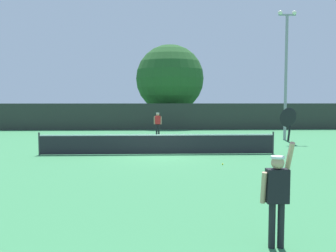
% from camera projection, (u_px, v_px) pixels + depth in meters
% --- Properties ---
extents(ground_plane, '(120.00, 120.00, 0.00)m').
position_uv_depth(ground_plane, '(158.00, 154.00, 17.93)').
color(ground_plane, '#387F4C').
extents(tennis_net, '(11.20, 0.08, 1.07)m').
position_uv_depth(tennis_net, '(158.00, 144.00, 17.90)').
color(tennis_net, '#232328').
rests_on(tennis_net, ground).
extents(perimeter_fence, '(36.23, 0.12, 2.28)m').
position_uv_depth(perimeter_fence, '(155.00, 117.00, 32.54)').
color(perimeter_fence, '#2D332D').
rests_on(perimeter_fence, ground).
extents(player_serving, '(0.68, 0.39, 2.47)m').
position_uv_depth(player_serving, '(278.00, 187.00, 6.58)').
color(player_serving, black).
rests_on(player_serving, ground).
extents(player_receiving, '(0.57, 0.24, 1.65)m').
position_uv_depth(player_receiving, '(158.00, 121.00, 27.56)').
color(player_receiving, red).
rests_on(player_receiving, ground).
extents(tennis_ball, '(0.07, 0.07, 0.07)m').
position_uv_depth(tennis_ball, '(223.00, 164.00, 15.05)').
color(tennis_ball, '#CCE033').
rests_on(tennis_ball, ground).
extents(light_pole, '(1.18, 0.28, 8.24)m').
position_uv_depth(light_pole, '(286.00, 67.00, 24.08)').
color(light_pole, gray).
rests_on(light_pole, ground).
extents(large_tree, '(6.45, 6.45, 7.83)m').
position_uv_depth(large_tree, '(170.00, 79.00, 35.96)').
color(large_tree, brown).
rests_on(large_tree, ground).
extents(parked_car_near, '(2.30, 4.37, 1.69)m').
position_uv_depth(parked_car_near, '(219.00, 117.00, 40.03)').
color(parked_car_near, black).
rests_on(parked_car_near, ground).
extents(parked_car_mid, '(2.43, 4.41, 1.69)m').
position_uv_depth(parked_car_mid, '(250.00, 116.00, 41.47)').
color(parked_car_mid, '#B7B7BC').
rests_on(parked_car_mid, ground).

